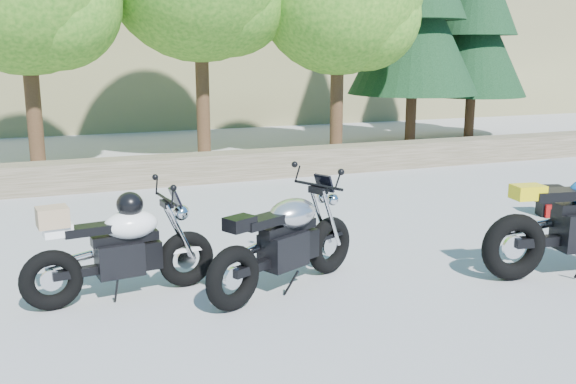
% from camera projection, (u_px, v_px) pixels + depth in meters
% --- Properties ---
extents(ground, '(90.00, 90.00, 0.00)m').
position_uv_depth(ground, '(305.00, 286.00, 6.46)').
color(ground, '#949499').
rests_on(ground, ground).
extents(stone_wall, '(22.00, 0.55, 0.50)m').
position_uv_depth(stone_wall, '(188.00, 169.00, 11.42)').
color(stone_wall, brown).
rests_on(stone_wall, ground).
extents(conifer_far, '(2.82, 2.82, 6.27)m').
position_uv_depth(conifer_far, '(476.00, 12.00, 16.68)').
color(conifer_far, '#382314').
rests_on(conifer_far, ground).
extents(silver_bike, '(1.85, 1.02, 1.00)m').
position_uv_depth(silver_bike, '(286.00, 243.00, 6.27)').
color(silver_bike, black).
rests_on(silver_bike, ground).
extents(white_bike, '(1.86, 0.59, 1.03)m').
position_uv_depth(white_bike, '(120.00, 247.00, 6.06)').
color(white_bike, black).
rests_on(white_bike, ground).
extents(backpack, '(0.37, 0.35, 0.44)m').
position_uv_depth(backpack, '(551.00, 201.00, 9.16)').
color(backpack, black).
rests_on(backpack, ground).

